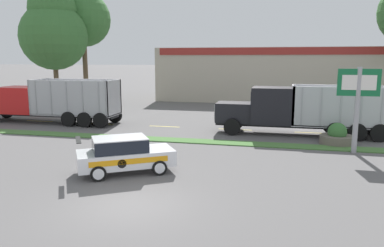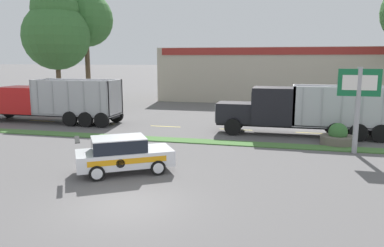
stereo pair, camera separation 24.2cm
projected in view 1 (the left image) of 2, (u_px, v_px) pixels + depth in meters
The scene contains 15 objects.
ground_plane at pixel (131, 205), 13.17m from camera, with size 600.00×600.00×0.00m, color #5B5959.
grass_verge at pixel (196, 141), 23.28m from camera, with size 120.00×1.24×0.06m, color #477538.
centre_line_2 at pixel (40, 121), 30.94m from camera, with size 2.40×0.14×0.01m, color yellow.
centre_line_3 at pixel (100, 124), 29.73m from camera, with size 2.40×0.14×0.01m, color yellow.
centre_line_4 at pixel (164, 126), 28.51m from camera, with size 2.40×0.14×0.01m, color yellow.
centre_line_5 at pixel (235, 129), 27.30m from camera, with size 2.40×0.14×0.01m, color yellow.
centre_line_6 at pixel (312, 133), 26.08m from camera, with size 2.40×0.14×0.01m, color yellow.
dump_truck_lead at pixel (37, 103), 30.24m from camera, with size 11.83×2.82×3.49m.
dump_truck_mid at pixel (286, 111), 25.28m from camera, with size 11.04×2.58×3.45m.
rally_car at pixel (124, 154), 16.81m from camera, with size 4.57×3.82×1.67m.
store_sign_post at pixel (358, 94), 20.03m from camera, with size 2.16×0.28×4.67m.
stone_planter at pixel (337, 137), 22.53m from camera, with size 2.03×2.03×1.31m.
store_building_backdrop at pixel (268, 74), 47.72m from camera, with size 26.18×12.10×6.39m.
tree_behind_centre at pixel (53, 30), 38.33m from camera, with size 6.84×6.84×12.49m.
tree_behind_far_right at pixel (83, 14), 41.66m from camera, with size 6.10×6.10×14.05m.
Camera 1 is at (4.94, -11.66, 5.08)m, focal length 35.00 mm.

